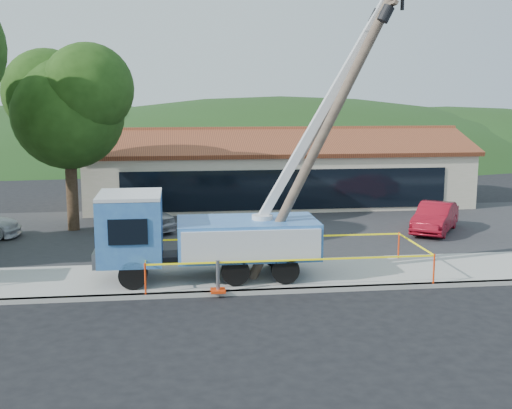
{
  "coord_description": "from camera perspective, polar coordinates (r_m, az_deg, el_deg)",
  "views": [
    {
      "loc": [
        -2.01,
        -18.31,
        6.56
      ],
      "look_at": [
        0.91,
        5.0,
        2.53
      ],
      "focal_mm": 45.0,
      "sensor_mm": 36.0,
      "label": 1
    }
  ],
  "objects": [
    {
      "name": "car_silver",
      "position": [
        31.73,
        -10.65,
        -2.37
      ],
      "size": [
        4.39,
        5.16,
        1.67
      ],
      "primitive_type": "imported",
      "rotation": [
        0.0,
        0.0,
        0.6
      ],
      "color": "#A9ABB0",
      "rests_on": "ground"
    },
    {
      "name": "hill_center",
      "position": [
        74.58,
        2.16,
        4.68
      ],
      "size": [
        89.6,
        64.0,
        32.0
      ],
      "primitive_type": "ellipsoid",
      "color": "#203D16",
      "rests_on": "ground"
    },
    {
      "name": "ground",
      "position": [
        19.55,
        -0.84,
        -9.88
      ],
      "size": [
        120.0,
        120.0,
        0.0
      ],
      "primitive_type": "plane",
      "color": "black",
      "rests_on": "ground"
    },
    {
      "name": "car_red",
      "position": [
        31.83,
        15.56,
        -2.53
      ],
      "size": [
        3.61,
        4.37,
        1.4
      ],
      "primitive_type": "imported",
      "rotation": [
        0.0,
        0.0,
        -0.59
      ],
      "color": "maroon",
      "rests_on": "ground"
    },
    {
      "name": "leaning_pole",
      "position": [
        22.4,
        6.64,
        7.5
      ],
      "size": [
        5.3,
        1.91,
        10.27
      ],
      "color": "#503D34",
      "rests_on": "ground"
    },
    {
      "name": "utility_truck",
      "position": [
        22.64,
        -4.75,
        -2.34
      ],
      "size": [
        10.71,
        4.13,
        10.38
      ],
      "color": "black",
      "rests_on": "ground"
    },
    {
      "name": "curb",
      "position": [
        21.51,
        -1.47,
        -7.83
      ],
      "size": [
        60.0,
        0.25,
        0.15
      ],
      "primitive_type": "cube",
      "color": "#ACA9A1",
      "rests_on": "ground"
    },
    {
      "name": "tree_lot",
      "position": [
        31.71,
        -16.4,
        8.7
      ],
      "size": [
        6.3,
        5.6,
        8.94
      ],
      "color": "#332316",
      "rests_on": "ground"
    },
    {
      "name": "strip_mall",
      "position": [
        39.04,
        1.76,
        2.84
      ],
      "size": [
        22.5,
        8.53,
        4.67
      ],
      "color": "#C0BA98",
      "rests_on": "ground"
    },
    {
      "name": "hill_west",
      "position": [
        74.74,
        -17.18,
        4.26
      ],
      "size": [
        78.4,
        56.0,
        28.0
      ],
      "primitive_type": "ellipsoid",
      "color": "#203D16",
      "rests_on": "ground"
    },
    {
      "name": "caution_tape",
      "position": [
        23.15,
        2.58,
        -4.41
      ],
      "size": [
        9.84,
        3.59,
        1.04
      ],
      "color": "red",
      "rests_on": "ground"
    },
    {
      "name": "hill_east",
      "position": [
        80.26,
        16.44,
        4.65
      ],
      "size": [
        72.8,
        52.0,
        26.0
      ],
      "primitive_type": "ellipsoid",
      "color": "#203D16",
      "rests_on": "ground"
    },
    {
      "name": "sidewalk",
      "position": [
        23.32,
        -1.93,
        -6.43
      ],
      "size": [
        60.0,
        4.0,
        0.15
      ],
      "primitive_type": "cube",
      "color": "#ACA9A1",
      "rests_on": "ground"
    },
    {
      "name": "parking_lot",
      "position": [
        31.07,
        -3.28,
        -2.39
      ],
      "size": [
        60.0,
        12.0,
        0.1
      ],
      "primitive_type": "cube",
      "color": "#28282B",
      "rests_on": "ground"
    }
  ]
}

